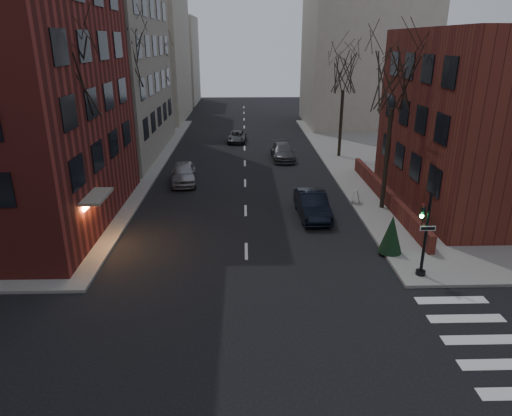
{
  "coord_description": "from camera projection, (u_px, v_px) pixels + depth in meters",
  "views": [
    {
      "loc": [
        -0.08,
        -9.42,
        10.29
      ],
      "look_at": [
        0.53,
        13.04,
        2.0
      ],
      "focal_mm": 32.0,
      "sensor_mm": 36.0,
      "label": 1
    }
  ],
  "objects": [
    {
      "name": "car_lane_far",
      "position": [
        237.0,
        137.0,
        48.81
      ],
      "size": [
        2.1,
        4.18,
        1.13
      ],
      "primitive_type": "imported",
      "rotation": [
        0.0,
        0.0,
        -0.05
      ],
      "color": "#3D3D42",
      "rests_on": "ground"
    },
    {
      "name": "car_lane_silver",
      "position": [
        184.0,
        173.0,
        34.67
      ],
      "size": [
        2.33,
        4.77,
        1.57
      ],
      "primitive_type": "imported",
      "rotation": [
        0.0,
        0.0,
        0.11
      ],
      "color": "gray",
      "rests_on": "ground"
    },
    {
      "name": "traffic_signal",
      "position": [
        424.0,
        240.0,
        20.38
      ],
      "size": [
        0.76,
        0.44,
        4.0
      ],
      "color": "black",
      "rests_on": "sidewalk_far_right"
    },
    {
      "name": "evergreen_shrub",
      "position": [
        391.0,
        234.0,
        22.89
      ],
      "size": [
        1.51,
        1.51,
        1.97
      ],
      "primitive_type": "cone",
      "rotation": [
        0.0,
        0.0,
        0.34
      ],
      "color": "black",
      "rests_on": "sidewalk_far_right"
    },
    {
      "name": "tree_right_b",
      "position": [
        344.0,
        73.0,
        40.01
      ],
      "size": [
        3.74,
        3.74,
        9.18
      ],
      "color": "#2D231C",
      "rests_on": "sidewalk_far_right"
    },
    {
      "name": "car_lane_gray",
      "position": [
        283.0,
        152.0,
        41.68
      ],
      "size": [
        2.15,
        4.96,
        1.42
      ],
      "primitive_type": "imported",
      "rotation": [
        0.0,
        0.0,
        0.03
      ],
      "color": "#47464C",
      "rests_on": "ground"
    },
    {
      "name": "streetlamp_near",
      "position": [
        126.0,
        134.0,
        31.35
      ],
      "size": [
        0.36,
        0.36,
        6.28
      ],
      "color": "black",
      "rests_on": "sidewalk_far_left"
    },
    {
      "name": "tree_left_a",
      "position": [
        66.0,
        80.0,
        22.37
      ],
      "size": [
        4.18,
        4.18,
        10.26
      ],
      "color": "#2D231C",
      "rests_on": "sidewalk_far_left"
    },
    {
      "name": "sandwich_board",
      "position": [
        356.0,
        196.0,
        30.16
      ],
      "size": [
        0.53,
        0.63,
        0.87
      ],
      "primitive_type": "cube",
      "rotation": [
        0.0,
        0.0,
        -0.31
      ],
      "color": "silver",
      "rests_on": "sidewalk_far_right"
    },
    {
      "name": "building_distant_ra",
      "position": [
        364.0,
        60.0,
        56.91
      ],
      "size": [
        14.0,
        14.0,
        16.0
      ],
      "primitive_type": "cube",
      "color": "#B5AB99",
      "rests_on": "ground"
    },
    {
      "name": "building_distant_la",
      "position": [
        130.0,
        50.0,
        60.48
      ],
      "size": [
        14.0,
        16.0,
        18.0
      ],
      "primitive_type": "cube",
      "color": "#B5AB99",
      "rests_on": "ground"
    },
    {
      "name": "parked_sedan",
      "position": [
        312.0,
        204.0,
        28.03
      ],
      "size": [
        1.87,
        4.87,
        1.58
      ],
      "primitive_type": "imported",
      "rotation": [
        0.0,
        0.0,
        0.04
      ],
      "color": "black",
      "rests_on": "ground"
    },
    {
      "name": "low_wall_right",
      "position": [
        385.0,
        195.0,
        30.23
      ],
      "size": [
        0.35,
        16.0,
        1.0
      ],
      "primitive_type": "cube",
      "color": "#5B231A",
      "rests_on": "sidewalk_far_right"
    },
    {
      "name": "building_right_brick",
      "position": [
        506.0,
        121.0,
        28.74
      ],
      "size": [
        12.0,
        14.0,
        11.0
      ],
      "primitive_type": "cube",
      "color": "#5B231A",
      "rests_on": "ground"
    },
    {
      "name": "streetlamp_far",
      "position": [
        169.0,
        99.0,
        50.11
      ],
      "size": [
        0.36,
        0.36,
        6.28
      ],
      "color": "black",
      "rests_on": "sidewalk_far_left"
    },
    {
      "name": "building_distant_lb",
      "position": [
        167.0,
        61.0,
        77.17
      ],
      "size": [
        10.0,
        12.0,
        14.0
      ],
      "primitive_type": "cube",
      "color": "#B5AB99",
      "rests_on": "ground"
    },
    {
      "name": "tree_right_a",
      "position": [
        394.0,
        81.0,
        26.73
      ],
      "size": [
        3.96,
        3.96,
        9.72
      ],
      "color": "#2D231C",
      "rests_on": "sidewalk_far_right"
    },
    {
      "name": "tree_left_b",
      "position": [
        124.0,
        60.0,
        33.47
      ],
      "size": [
        4.4,
        4.4,
        10.8
      ],
      "color": "#2D231C",
      "rests_on": "sidewalk_far_left"
    },
    {
      "name": "tree_left_c",
      "position": [
        158.0,
        63.0,
        46.91
      ],
      "size": [
        3.96,
        3.96,
        9.72
      ],
      "color": "#2D231C",
      "rests_on": "sidewalk_far_left"
    }
  ]
}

